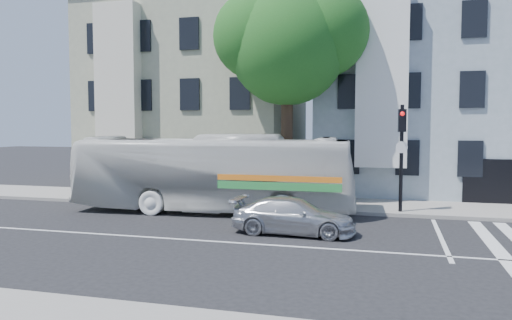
% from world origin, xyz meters
% --- Properties ---
extents(ground, '(120.00, 120.00, 0.00)m').
position_xyz_m(ground, '(0.00, 0.00, 0.00)').
color(ground, black).
rests_on(ground, ground).
extents(sidewalk_far, '(80.00, 4.00, 0.15)m').
position_xyz_m(sidewalk_far, '(0.00, 8.00, 0.07)').
color(sidewalk_far, gray).
rests_on(sidewalk_far, ground).
extents(building_left, '(12.00, 10.00, 11.00)m').
position_xyz_m(building_left, '(-7.00, 15.00, 5.50)').
color(building_left, gray).
rests_on(building_left, ground).
extents(building_right, '(12.00, 10.00, 11.00)m').
position_xyz_m(building_right, '(7.00, 15.00, 5.50)').
color(building_right, '#84949D').
rests_on(building_right, ground).
extents(street_tree, '(7.30, 5.90, 11.10)m').
position_xyz_m(street_tree, '(0.06, 8.74, 7.83)').
color(street_tree, '#2D2116').
rests_on(street_tree, ground).
extents(bus, '(3.66, 12.29, 3.38)m').
position_xyz_m(bus, '(-2.54, 5.20, 1.69)').
color(bus, silver).
rests_on(bus, ground).
extents(sedan, '(1.88, 4.34, 1.24)m').
position_xyz_m(sedan, '(1.62, 1.82, 0.62)').
color(sedan, silver).
rests_on(sedan, ground).
extents(hedge, '(8.28, 3.70, 0.70)m').
position_xyz_m(hedge, '(-5.01, 6.80, 0.50)').
color(hedge, '#1F581C').
rests_on(hedge, sidewalk_far).
extents(traffic_signal, '(0.48, 0.54, 4.61)m').
position_xyz_m(traffic_signal, '(5.26, 6.46, 2.98)').
color(traffic_signal, black).
rests_on(traffic_signal, ground).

